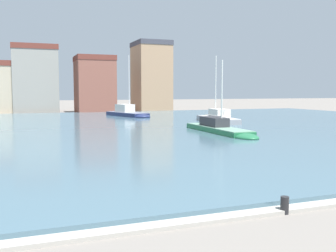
# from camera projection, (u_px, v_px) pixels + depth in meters

# --- Properties ---
(harbor_water) EXTENTS (88.02, 50.86, 0.26)m
(harbor_water) POSITION_uv_depth(u_px,v_px,m) (62.00, 130.00, 33.71)
(harbor_water) COLOR #476675
(harbor_water) RESTS_ON ground
(quay_edge_coping) EXTENTS (88.02, 0.50, 0.12)m
(quay_edge_coping) POSITION_uv_depth(u_px,v_px,m) (159.00, 226.00, 9.79)
(quay_edge_coping) COLOR #ADA89E
(quay_edge_coping) RESTS_ON ground
(sailboat_navy) EXTENTS (4.47, 8.27, 8.02)m
(sailboat_navy) POSITION_uv_depth(u_px,v_px,m) (129.00, 114.00, 49.47)
(sailboat_navy) COLOR navy
(sailboat_navy) RESTS_ON ground
(sailboat_grey) EXTENTS (2.83, 8.61, 7.15)m
(sailboat_grey) POSITION_uv_depth(u_px,v_px,m) (215.00, 119.00, 40.56)
(sailboat_grey) COLOR #939399
(sailboat_grey) RESTS_ON ground
(sailboat_green) EXTENTS (1.89, 9.60, 5.87)m
(sailboat_green) POSITION_uv_depth(u_px,v_px,m) (221.00, 130.00, 29.93)
(sailboat_green) COLOR #236B42
(sailboat_green) RESTS_ON ground
(mooring_bollard) EXTENTS (0.24, 0.24, 0.50)m
(mooring_bollard) POSITION_uv_depth(u_px,v_px,m) (285.00, 205.00, 10.95)
(mooring_bollard) COLOR #232326
(mooring_bollard) RESTS_ON ground
(townhouse_wide_warehouse) EXTENTS (6.77, 7.36, 10.56)m
(townhouse_wide_warehouse) POSITION_uv_depth(u_px,v_px,m) (35.00, 80.00, 60.57)
(townhouse_wide_warehouse) COLOR gray
(townhouse_wide_warehouse) RESTS_ON ground
(townhouse_tall_gabled) EXTENTS (5.98, 6.32, 9.05)m
(townhouse_tall_gabled) POSITION_uv_depth(u_px,v_px,m) (95.00, 84.00, 61.73)
(townhouse_tall_gabled) COLOR #8E5142
(townhouse_tall_gabled) RESTS_ON ground
(townhouse_end_terrace) EXTENTS (5.67, 6.89, 11.89)m
(townhouse_end_terrace) POSITION_uv_depth(u_px,v_px,m) (151.00, 77.00, 66.17)
(townhouse_end_terrace) COLOR tan
(townhouse_end_terrace) RESTS_ON ground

